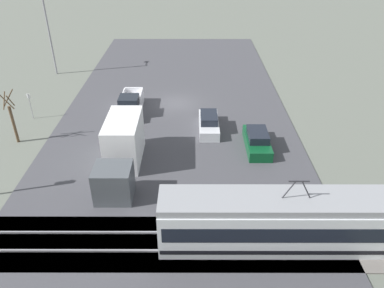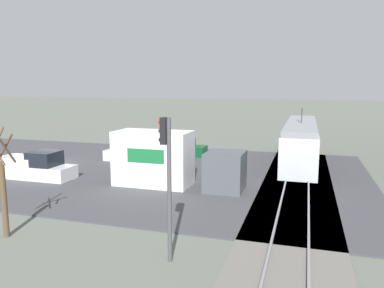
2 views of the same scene
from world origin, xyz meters
name	(u,v)px [view 1 (image 1 of 2)]	position (x,y,z in m)	size (l,w,h in m)	color
ground_plane	(177,104)	(0.00, 0.00, 0.00)	(320.00, 320.00, 0.00)	#60665B
road_surface	(177,104)	(0.00, 0.00, 0.04)	(21.60, 48.53, 0.08)	#424247
rail_bed	(165,243)	(0.00, 19.32, 0.05)	(61.77, 4.40, 0.22)	slate
light_rail_tram	(292,222)	(-7.17, 19.32, 1.69)	(14.84, 2.63, 4.44)	silver
box_truck	(122,149)	(3.60, 11.56, 1.68)	(2.49, 8.26, 3.47)	#4C5156
pickup_truck	(130,105)	(4.40, 2.06, 0.79)	(1.97, 5.45, 1.90)	silver
sedan_car_0	(209,123)	(-3.06, 5.60, 0.70)	(1.70, 4.67, 1.51)	silver
sedan_car_1	(257,141)	(-6.90, 8.69, 0.70)	(1.83, 4.71, 1.51)	#0C4723
street_tree	(12,119)	(13.20, 7.66, 2.13)	(1.11, 0.92, 4.69)	brown
street_lamp_near_crossing	(49,31)	(15.07, -9.03, 5.13)	(0.36, 1.95, 8.99)	gray
no_parking_sign	(30,104)	(13.51, 3.28, 1.51)	(0.32, 0.08, 2.50)	gray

